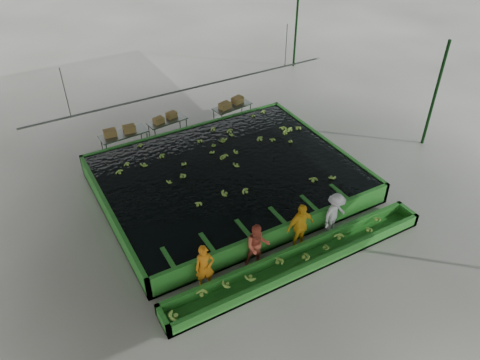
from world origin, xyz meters
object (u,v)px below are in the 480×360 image
worker_d (335,214)px  box_stack_right (231,106)px  packing_table_mid (168,128)px  box_stack_mid (165,120)px  worker_b (257,246)px  worker_c (300,226)px  box_stack_left (120,134)px  sorting_trough (300,261)px  packing_table_right (232,114)px  worker_a (205,267)px  packing_table_left (125,142)px  flotation_tank (228,178)px

worker_d → box_stack_right: (0.74, 9.10, 0.05)m
packing_table_mid → box_stack_mid: size_ratio=1.52×
worker_b → worker_c: (1.72, 0.00, 0.09)m
worker_d → box_stack_left: (-4.99, 9.06, 0.11)m
sorting_trough → worker_d: size_ratio=5.83×
packing_table_right → box_stack_left: (-5.76, -0.00, 0.52)m
sorting_trough → packing_table_mid: 10.19m
worker_d → box_stack_mid: size_ratio=1.38×
sorting_trough → worker_a: size_ratio=5.92×
packing_table_left → box_stack_mid: box_stack_mid is taller
worker_c → sorting_trough: bearing=-123.8°
worker_a → packing_table_left: bearing=103.1°
worker_d → packing_table_mid: size_ratio=0.91×
flotation_tank → sorting_trough: (0.00, -5.10, -0.20)m
packing_table_left → worker_a: bearing=-92.2°
worker_c → packing_table_mid: size_ratio=0.99×
sorting_trough → packing_table_mid: size_ratio=5.29×
packing_table_left → packing_table_mid: (2.25, 0.34, -0.06)m
packing_table_right → box_stack_mid: 3.48m
worker_c → packing_table_left: (-3.32, 9.03, -0.45)m
worker_a → box_stack_mid: size_ratio=1.36×
worker_b → box_stack_mid: 9.44m
sorting_trough → box_stack_right: box_stack_right is taller
sorting_trough → worker_c: 1.17m
worker_b → worker_a: bearing=-158.0°
packing_table_mid → box_stack_mid: (-0.07, 0.05, 0.43)m
flotation_tank → packing_table_right: packing_table_right is taller
packing_table_mid → worker_b: bearing=-94.0°
worker_d → box_stack_mid: worker_d is taller
box_stack_left → box_stack_mid: bearing=8.9°
box_stack_mid → box_stack_right: (3.41, -0.32, 0.05)m
packing_table_left → sorting_trough: bearing=-74.1°
box_stack_mid → box_stack_right: 3.43m
box_stack_right → packing_table_right: bearing=-49.9°
box_stack_left → flotation_tank: bearing=-58.3°
worker_d → packing_table_right: worker_d is taller
worker_c → box_stack_left: 9.70m
packing_table_left → box_stack_mid: 2.25m
sorting_trough → worker_d: bearing=21.4°
flotation_tank → sorting_trough: 5.10m
worker_c → box_stack_mid: worker_c is taller
worker_b → packing_table_left: bearing=122.0°
worker_c → worker_d: bearing=-1.0°
worker_d → box_stack_right: bearing=70.3°
packing_table_right → box_stack_right: bearing=130.1°
worker_a → box_stack_left: bearing=104.0°
box_stack_mid → worker_b: bearing=-93.6°
packing_table_left → worker_d: bearing=-61.7°
box_stack_left → box_stack_mid: (2.32, 0.36, -0.11)m
flotation_tank → box_stack_mid: size_ratio=8.05×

